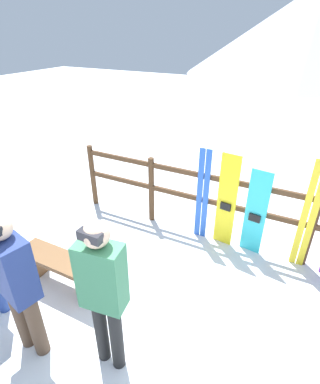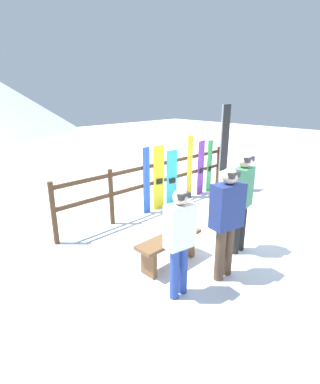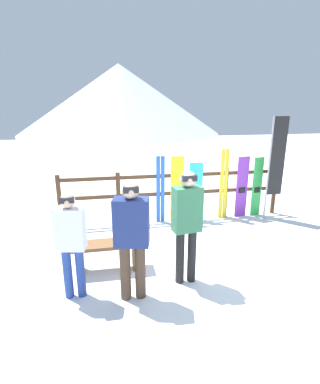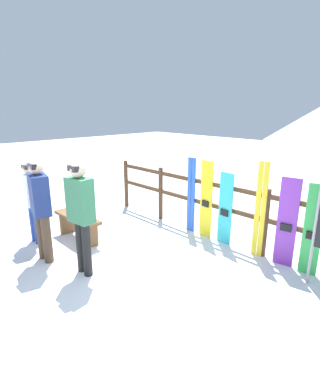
# 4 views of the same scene
# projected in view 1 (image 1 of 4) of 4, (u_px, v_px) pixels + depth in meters

# --- Properties ---
(ground_plane) EXTENTS (40.00, 40.00, 0.00)m
(ground_plane) POSITION_uv_depth(u_px,v_px,m) (160.00, 347.00, 3.34)
(ground_plane) COLOR white
(mountain_backdrop) EXTENTS (18.00, 18.00, 6.00)m
(mountain_backdrop) POSITION_uv_depth(u_px,v_px,m) (319.00, 29.00, 20.73)
(mountain_backdrop) COLOR #B2BCD1
(mountain_backdrop) RESTS_ON ground
(fence) EXTENTS (5.26, 0.10, 1.22)m
(fence) POSITION_uv_depth(u_px,v_px,m) (223.00, 202.00, 4.69)
(fence) COLOR #4C331E
(fence) RESTS_ON ground
(bench) EXTENTS (1.21, 0.36, 0.50)m
(bench) POSITION_uv_depth(u_px,v_px,m) (60.00, 266.00, 3.95)
(bench) COLOR brown
(bench) RESTS_ON ground
(person_navy) EXTENTS (0.52, 0.36, 1.73)m
(person_navy) POSITION_uv_depth(u_px,v_px,m) (16.00, 281.00, 2.87)
(person_navy) COLOR #4C3828
(person_navy) RESTS_ON ground
(person_plaid_green) EXTENTS (0.44, 0.28, 1.78)m
(person_plaid_green) POSITION_uv_depth(u_px,v_px,m) (103.00, 289.00, 2.70)
(person_plaid_green) COLOR black
(person_plaid_green) RESTS_ON ground
(ski_pair_blue) EXTENTS (0.19, 0.02, 1.57)m
(ski_pair_blue) POSITION_uv_depth(u_px,v_px,m) (203.00, 195.00, 4.75)
(ski_pair_blue) COLOR blue
(ski_pair_blue) RESTS_ON ground
(snowboard_yellow) EXTENTS (0.30, 0.08, 1.55)m
(snowboard_yellow) POSITION_uv_depth(u_px,v_px,m) (227.00, 202.00, 4.60)
(snowboard_yellow) COLOR yellow
(snowboard_yellow) RESTS_ON ground
(snowboard_cyan) EXTENTS (0.32, 0.09, 1.39)m
(snowboard_cyan) POSITION_uv_depth(u_px,v_px,m) (255.00, 213.00, 4.46)
(snowboard_cyan) COLOR #2DBFCC
(snowboard_cyan) RESTS_ON ground
(ski_pair_yellow) EXTENTS (0.19, 0.02, 1.69)m
(ski_pair_yellow) POSITION_uv_depth(u_px,v_px,m) (308.00, 217.00, 4.11)
(ski_pair_yellow) COLOR yellow
(ski_pair_yellow) RESTS_ON ground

